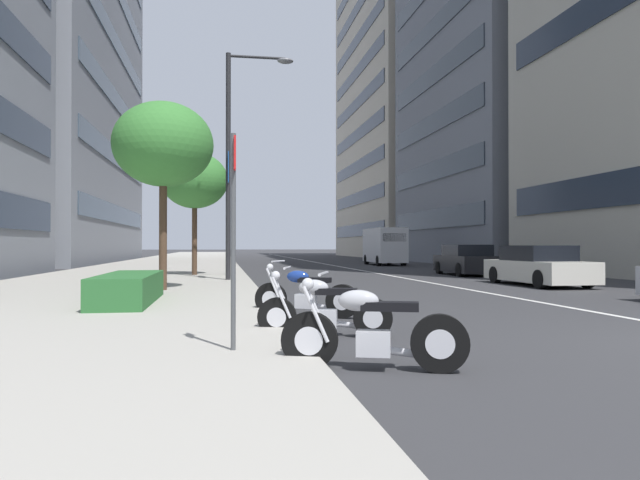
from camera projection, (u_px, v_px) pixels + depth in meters
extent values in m
cube|color=#A39E93|center=(164.00, 268.00, 35.59)|extent=(160.00, 8.96, 0.15)
cube|color=silver|center=(331.00, 265.00, 42.36)|extent=(110.00, 0.16, 0.01)
cylinder|color=black|center=(310.00, 340.00, 6.74)|extent=(0.32, 0.65, 0.65)
cylinder|color=silver|center=(310.00, 340.00, 6.74)|extent=(0.23, 0.35, 0.32)
cylinder|color=black|center=(440.00, 343.00, 6.52)|extent=(0.32, 0.65, 0.65)
cylinder|color=silver|center=(440.00, 343.00, 6.52)|extent=(0.23, 0.35, 0.32)
cube|color=silver|center=(374.00, 343.00, 6.63)|extent=(0.37, 0.44, 0.28)
cube|color=black|center=(390.00, 306.00, 6.61)|extent=(0.41, 0.68, 0.10)
ellipsoid|color=#B2B2B7|center=(358.00, 300.00, 6.66)|extent=(0.37, 0.51, 0.24)
cylinder|color=silver|center=(316.00, 314.00, 6.66)|extent=(0.14, 0.31, 0.64)
cylinder|color=silver|center=(317.00, 313.00, 6.80)|extent=(0.14, 0.31, 0.64)
cylinder|color=silver|center=(323.00, 274.00, 6.72)|extent=(0.58, 0.22, 0.04)
sphere|color=silver|center=(308.00, 284.00, 6.75)|extent=(0.14, 0.14, 0.14)
cylinder|color=silver|center=(399.00, 352.00, 6.72)|extent=(0.30, 0.68, 0.16)
cylinder|color=black|center=(277.00, 317.00, 9.13)|extent=(0.27, 0.61, 0.60)
cylinder|color=silver|center=(277.00, 317.00, 9.13)|extent=(0.20, 0.32, 0.30)
cylinder|color=black|center=(373.00, 318.00, 8.99)|extent=(0.27, 0.61, 0.60)
cylinder|color=silver|center=(373.00, 318.00, 8.99)|extent=(0.20, 0.32, 0.30)
cube|color=silver|center=(325.00, 318.00, 9.06)|extent=(0.35, 0.43, 0.28)
cube|color=black|center=(336.00, 291.00, 9.05)|extent=(0.38, 0.68, 0.10)
ellipsoid|color=#B2B2B7|center=(314.00, 287.00, 9.08)|extent=(0.35, 0.51, 0.24)
cylinder|color=silver|center=(281.00, 298.00, 9.06)|extent=(0.12, 0.32, 0.64)
cylinder|color=silver|center=(283.00, 297.00, 9.20)|extent=(0.12, 0.32, 0.64)
cylinder|color=silver|center=(287.00, 268.00, 9.12)|extent=(0.59, 0.19, 0.04)
sphere|color=silver|center=(276.00, 275.00, 9.14)|extent=(0.14, 0.14, 0.14)
cylinder|color=silver|center=(343.00, 324.00, 9.17)|extent=(0.26, 0.69, 0.16)
cylinder|color=black|center=(271.00, 299.00, 11.87)|extent=(0.42, 0.63, 0.66)
cylinder|color=silver|center=(271.00, 299.00, 11.87)|extent=(0.27, 0.35, 0.33)
cylinder|color=black|center=(342.00, 301.00, 11.37)|extent=(0.42, 0.63, 0.66)
cylinder|color=silver|center=(342.00, 301.00, 11.37)|extent=(0.27, 0.35, 0.33)
cube|color=silver|center=(306.00, 301.00, 11.62)|extent=(0.41, 0.46, 0.28)
cube|color=black|center=(314.00, 280.00, 11.57)|extent=(0.50, 0.67, 0.10)
ellipsoid|color=navy|center=(298.00, 277.00, 11.68)|extent=(0.43, 0.52, 0.24)
cylinder|color=silver|center=(273.00, 284.00, 11.78)|extent=(0.19, 0.30, 0.64)
cylinder|color=silver|center=(276.00, 284.00, 11.92)|extent=(0.19, 0.30, 0.64)
cylinder|color=silver|center=(278.00, 261.00, 11.83)|extent=(0.54, 0.32, 0.04)
sphere|color=silver|center=(270.00, 267.00, 11.89)|extent=(0.14, 0.14, 0.14)
cylinder|color=silver|center=(322.00, 307.00, 11.66)|extent=(0.41, 0.64, 0.16)
cube|color=beige|center=(538.00, 271.00, 20.78)|extent=(4.66, 1.94, 0.72)
cube|color=black|center=(538.00, 253.00, 20.83)|extent=(2.39, 1.75, 0.54)
cylinder|color=black|center=(495.00, 275.00, 22.12)|extent=(0.62, 0.23, 0.62)
cylinder|color=black|center=(537.00, 274.00, 22.43)|extent=(0.62, 0.23, 0.62)
cylinder|color=black|center=(540.00, 279.00, 19.12)|extent=(0.62, 0.23, 0.62)
cylinder|color=black|center=(587.00, 279.00, 19.43)|extent=(0.62, 0.23, 0.62)
cube|color=black|center=(466.00, 264.00, 28.00)|extent=(4.37, 2.02, 0.77)
cube|color=black|center=(467.00, 250.00, 27.95)|extent=(2.34, 1.80, 0.52)
cylinder|color=black|center=(439.00, 268.00, 29.30)|extent=(0.63, 0.24, 0.62)
cylinder|color=black|center=(472.00, 267.00, 29.51)|extent=(0.63, 0.24, 0.62)
cylinder|color=black|center=(460.00, 270.00, 26.48)|extent=(0.63, 0.24, 0.62)
cylinder|color=black|center=(496.00, 270.00, 26.70)|extent=(0.63, 0.24, 0.62)
cube|color=silver|center=(384.00, 245.00, 42.44)|extent=(5.51, 2.06, 2.41)
cube|color=black|center=(395.00, 237.00, 39.76)|extent=(0.07, 1.64, 0.56)
cylinder|color=black|center=(367.00, 259.00, 44.15)|extent=(0.72, 0.27, 0.72)
cylinder|color=black|center=(389.00, 259.00, 44.40)|extent=(0.72, 0.27, 0.72)
cylinder|color=black|center=(379.00, 261.00, 40.46)|extent=(0.72, 0.27, 0.72)
cylinder|color=black|center=(404.00, 261.00, 40.72)|extent=(0.72, 0.27, 0.72)
cylinder|color=#47494C|center=(233.00, 241.00, 7.11)|extent=(0.06, 0.06, 2.61)
cube|color=red|center=(235.00, 154.00, 7.12)|extent=(0.32, 0.02, 0.40)
cylinder|color=#232326|center=(228.00, 166.00, 21.71)|extent=(0.18, 0.18, 8.33)
cylinder|color=#232326|center=(257.00, 57.00, 21.92)|extent=(0.10, 2.11, 0.10)
ellipsoid|color=slate|center=(285.00, 61.00, 22.10)|extent=(0.44, 0.60, 0.20)
cube|color=#194C99|center=(228.00, 167.00, 21.37)|extent=(0.56, 0.03, 1.10)
cube|color=#194C99|center=(228.00, 170.00, 22.06)|extent=(0.56, 0.03, 1.10)
cube|color=#28602D|center=(129.00, 288.00, 13.03)|extent=(4.12, 1.10, 0.63)
cylinder|color=#473323|center=(163.00, 236.00, 16.67)|extent=(0.22, 0.22, 3.06)
ellipsoid|color=#387A33|center=(163.00, 144.00, 16.69)|extent=(2.81, 2.81, 2.39)
cylinder|color=#473323|center=(195.00, 240.00, 25.25)|extent=(0.22, 0.22, 2.98)
ellipsoid|color=#387A33|center=(195.00, 180.00, 25.28)|extent=(2.83, 2.83, 2.40)
cube|color=#232D3D|center=(638.00, 185.00, 23.59)|extent=(19.43, 0.08, 1.50)
cube|color=#2D3842|center=(433.00, 219.00, 46.36)|extent=(18.41, 0.08, 1.50)
cube|color=#2D3842|center=(433.00, 171.00, 46.39)|extent=(18.41, 0.08, 1.50)
cube|color=#2D3842|center=(433.00, 123.00, 46.43)|extent=(18.41, 0.08, 1.50)
cube|color=#2D3842|center=(433.00, 76.00, 46.46)|extent=(18.41, 0.08, 1.50)
cube|color=#2D3842|center=(433.00, 28.00, 46.50)|extent=(18.41, 0.08, 1.50)
cube|color=beige|center=(439.00, 95.00, 74.13)|extent=(27.28, 20.92, 40.66)
cube|color=#232D3D|center=(357.00, 230.00, 72.24)|extent=(24.55, 0.08, 1.50)
cube|color=#232D3D|center=(357.00, 199.00, 72.28)|extent=(24.55, 0.08, 1.50)
cube|color=#232D3D|center=(357.00, 167.00, 72.31)|extent=(24.55, 0.08, 1.50)
cube|color=#232D3D|center=(357.00, 135.00, 72.35)|extent=(24.55, 0.08, 1.50)
cube|color=#232D3D|center=(357.00, 103.00, 72.39)|extent=(24.55, 0.08, 1.50)
cube|color=#232D3D|center=(357.00, 72.00, 72.42)|extent=(24.55, 0.08, 1.50)
cube|color=#232D3D|center=(357.00, 40.00, 72.46)|extent=(24.55, 0.08, 1.50)
cube|color=#232D3D|center=(357.00, 9.00, 72.49)|extent=(24.55, 0.08, 1.50)
cube|color=#384756|center=(118.00, 215.00, 51.29)|extent=(29.00, 0.08, 1.50)
cube|color=#384756|center=(118.00, 159.00, 51.33)|extent=(29.00, 0.08, 1.50)
cube|color=#384756|center=(118.00, 103.00, 51.38)|extent=(29.00, 0.08, 1.50)
cube|color=#384756|center=(119.00, 47.00, 51.42)|extent=(29.00, 0.08, 1.50)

